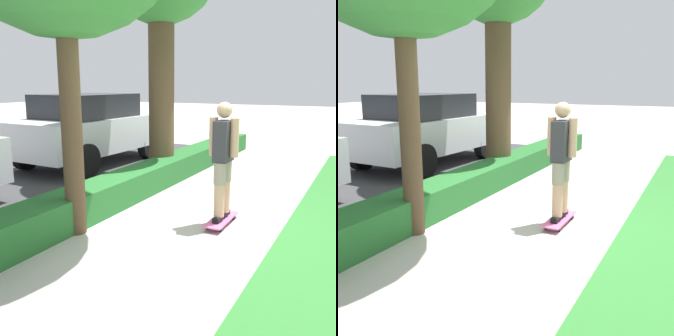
% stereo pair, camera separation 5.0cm
% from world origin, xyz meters
% --- Properties ---
extents(ground_plane, '(60.00, 60.00, 0.00)m').
position_xyz_m(ground_plane, '(0.00, 0.00, 0.00)').
color(ground_plane, '#ADA89E').
extents(hedge_row, '(12.58, 0.60, 0.45)m').
position_xyz_m(hedge_row, '(0.00, 1.60, 0.22)').
color(hedge_row, '#236028').
rests_on(hedge_row, ground_plane).
extents(skateboard, '(0.80, 0.24, 0.08)m').
position_xyz_m(skateboard, '(0.03, -0.21, 0.07)').
color(skateboard, '#DB5B93').
rests_on(skateboard, ground_plane).
extents(skater_person, '(0.48, 0.40, 1.57)m').
position_xyz_m(skater_person, '(0.03, -0.21, 0.92)').
color(skater_person, black).
rests_on(skater_person, skateboard).
extents(parked_car_middle, '(4.08, 2.01, 1.65)m').
position_xyz_m(parked_car_middle, '(2.55, 4.02, 0.86)').
color(parked_car_middle, silver).
rests_on(parked_car_middle, ground_plane).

